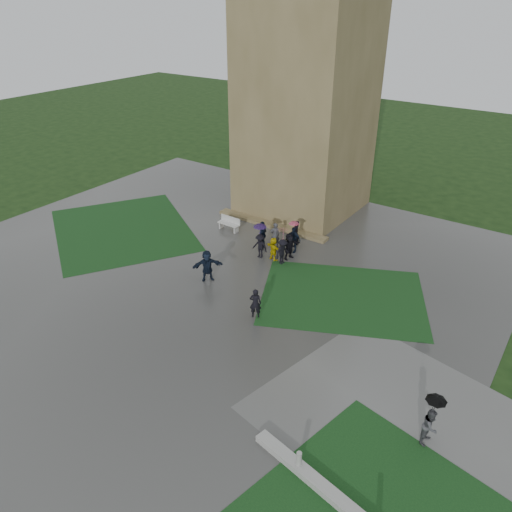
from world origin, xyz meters
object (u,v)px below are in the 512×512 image
Objects in this scene: bench at (229,223)px; pedestrian_mid at (207,265)px; pedestrian_path at (432,417)px; tower at (307,90)px; pedestrian_near at (255,303)px.

pedestrian_mid is (3.17, -6.25, 0.46)m from bench.
pedestrian_path is at bearing -29.81° from bench.
tower reaches higher than pedestrian_mid.
pedestrian_path is (10.15, -2.98, 0.43)m from pedestrian_near.
bench is at bearing 67.38° from pedestrian_mid.
tower is 10.59× the size of pedestrian_near.
pedestrian_mid reaches higher than pedestrian_near.
pedestrian_path is at bearing -47.90° from tower.
pedestrian_mid is 0.84× the size of pedestrian_path.
pedestrian_near is at bearing -68.95° from tower.
pedestrian_near is 10.59m from pedestrian_path.
pedestrian_path is at bearing -66.56° from pedestrian_mid.
tower is 17.41m from pedestrian_near.
tower is 9.32× the size of pedestrian_mid.
pedestrian_near is 0.74× the size of pedestrian_path.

